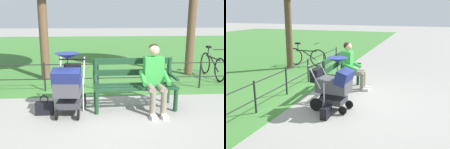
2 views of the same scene
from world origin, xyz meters
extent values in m
plane|color=gray|center=(0.00, 0.00, 0.00)|extent=(60.00, 60.00, 0.00)
cube|color=#193D23|center=(-0.68, -0.18, 0.45)|extent=(1.60, 0.14, 0.04)
cube|color=#193D23|center=(-0.69, 0.00, 0.45)|extent=(1.60, 0.14, 0.04)
cube|color=#193D23|center=(-0.69, 0.18, 0.45)|extent=(1.60, 0.14, 0.04)
cube|color=#193D23|center=(-0.68, -0.28, 0.67)|extent=(1.60, 0.07, 0.12)
cube|color=#193D23|center=(-0.68, -0.28, 0.90)|extent=(1.60, 0.07, 0.12)
cylinder|color=#193D23|center=(-1.44, 0.18, 0.23)|extent=(0.08, 0.08, 0.45)
cylinder|color=#193D23|center=(-1.43, -0.30, 0.47)|extent=(0.08, 0.08, 0.95)
cube|color=#193D23|center=(-1.44, -0.02, 0.63)|extent=(0.06, 0.56, 0.04)
cylinder|color=#193D23|center=(0.06, 0.22, 0.23)|extent=(0.08, 0.08, 0.45)
cylinder|color=#193D23|center=(0.07, -0.26, 0.47)|extent=(0.08, 0.08, 0.95)
cube|color=#193D23|center=(0.06, 0.02, 0.63)|extent=(0.06, 0.56, 0.04)
cylinder|color=slate|center=(-1.14, 0.22, 0.47)|extent=(0.15, 0.40, 0.14)
cylinder|color=slate|center=(-0.94, 0.22, 0.47)|extent=(0.15, 0.40, 0.14)
cylinder|color=slate|center=(-1.15, 0.42, 0.24)|extent=(0.11, 0.11, 0.47)
cylinder|color=slate|center=(-0.95, 0.42, 0.24)|extent=(0.11, 0.11, 0.47)
cube|color=silver|center=(-1.15, 0.50, 0.04)|extent=(0.11, 0.22, 0.07)
cube|color=silver|center=(-0.95, 0.50, 0.04)|extent=(0.11, 0.22, 0.07)
cube|color=green|center=(-1.03, 0.00, 0.75)|extent=(0.37, 0.23, 0.56)
cylinder|color=green|center=(-1.26, 0.11, 0.65)|extent=(0.10, 0.43, 0.23)
cylinder|color=green|center=(-0.82, 0.13, 0.65)|extent=(0.10, 0.43, 0.23)
sphere|color=tan|center=(-1.03, 0.00, 1.15)|extent=(0.20, 0.20, 0.20)
sphere|color=black|center=(-1.03, -0.03, 1.18)|extent=(0.19, 0.19, 0.19)
cylinder|color=black|center=(0.29, -0.13, 0.14)|extent=(0.05, 0.28, 0.28)
cylinder|color=black|center=(0.75, -0.17, 0.14)|extent=(0.05, 0.28, 0.28)
cylinder|color=black|center=(0.38, 0.46, 0.09)|extent=(0.05, 0.18, 0.18)
cylinder|color=black|center=(0.76, 0.43, 0.09)|extent=(0.05, 0.18, 0.18)
cube|color=#38383D|center=(0.54, 0.15, 0.22)|extent=(0.46, 0.55, 0.12)
cylinder|color=silver|center=(0.31, 0.07, 0.33)|extent=(0.03, 0.03, 0.65)
cylinder|color=silver|center=(0.77, 0.03, 0.33)|extent=(0.03, 0.03, 0.65)
cube|color=#47474C|center=(0.55, 0.17, 0.55)|extent=(0.52, 0.72, 0.28)
cube|color=navy|center=(0.57, 0.40, 0.75)|extent=(0.50, 0.34, 0.33)
cylinder|color=black|center=(0.51, -0.27, 0.95)|extent=(0.52, 0.07, 0.03)
cylinder|color=silver|center=(0.29, -0.15, 0.75)|extent=(0.05, 0.30, 0.49)
cylinder|color=silver|center=(0.75, -0.19, 0.75)|extent=(0.05, 0.30, 0.49)
cone|color=navy|center=(0.55, 0.25, 1.10)|extent=(0.48, 0.48, 0.10)
cylinder|color=black|center=(0.55, 0.25, 0.92)|extent=(0.01, 0.01, 0.30)
cube|color=black|center=(0.51, -0.25, 0.73)|extent=(0.33, 0.19, 0.28)
cube|color=black|center=(1.01, 0.16, 0.12)|extent=(0.32, 0.14, 0.24)
torus|color=black|center=(1.01, 0.16, 0.29)|extent=(0.16, 0.02, 0.16)
cylinder|color=black|center=(-3.81, -1.31, 0.35)|extent=(0.04, 0.04, 0.70)
cylinder|color=black|center=(-2.54, -1.31, 0.35)|extent=(0.04, 0.04, 0.70)
cylinder|color=black|center=(-1.27, -1.31, 0.35)|extent=(0.04, 0.04, 0.70)
cylinder|color=black|center=(0.00, -1.31, 0.35)|extent=(0.04, 0.04, 0.70)
cylinder|color=black|center=(1.27, -1.31, 0.35)|extent=(0.04, 0.04, 0.70)
cylinder|color=black|center=(0.00, -1.31, 0.65)|extent=(7.62, 0.02, 0.02)
cylinder|color=black|center=(0.00, -1.31, 0.30)|extent=(7.62, 0.02, 0.02)
cylinder|color=brown|center=(-2.80, -2.78, 1.51)|extent=(0.24, 0.24, 3.01)
torus|color=black|center=(-3.34, -1.88, 0.33)|extent=(0.06, 0.66, 0.66)
torus|color=black|center=(-3.36, -2.88, 0.33)|extent=(0.06, 0.66, 0.66)
cylinder|color=#232328|center=(-3.35, -2.38, 0.58)|extent=(0.06, 0.90, 0.04)
cylinder|color=#232328|center=(-3.35, -2.28, 0.43)|extent=(0.06, 0.63, 0.38)
cylinder|color=#232328|center=(-3.36, -2.73, 0.68)|extent=(0.03, 0.03, 0.30)
cube|color=black|center=(-3.36, -2.73, 0.85)|extent=(0.11, 0.20, 0.06)
cylinder|color=black|center=(-3.34, -1.93, 0.88)|extent=(0.44, 0.04, 0.02)
camera|label=1|loc=(0.09, 4.63, 1.80)|focal=40.57mm
camera|label=2|loc=(5.43, 1.93, 2.10)|focal=40.88mm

